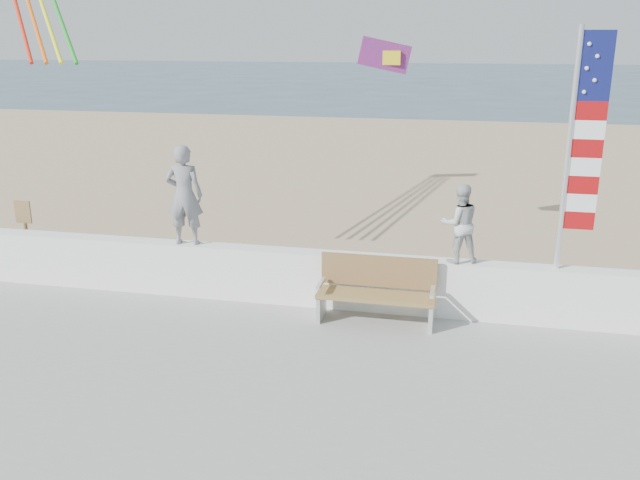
% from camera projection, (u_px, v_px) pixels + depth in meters
% --- Properties ---
extents(ground, '(220.00, 220.00, 0.00)m').
position_uv_depth(ground, '(278.00, 369.00, 9.38)').
color(ground, '#2B4456').
rests_on(ground, ground).
extents(sand, '(90.00, 40.00, 0.08)m').
position_uv_depth(sand, '(371.00, 210.00, 17.78)').
color(sand, tan).
rests_on(sand, ground).
extents(seawall, '(30.00, 0.35, 0.90)m').
position_uv_depth(seawall, '(311.00, 278.00, 11.06)').
color(seawall, white).
rests_on(seawall, boardwalk).
extents(adult, '(0.65, 0.47, 1.67)m').
position_uv_depth(adult, '(184.00, 195.00, 11.13)').
color(adult, gray).
rests_on(adult, seawall).
extents(child, '(0.71, 0.62, 1.22)m').
position_uv_depth(child, '(460.00, 224.00, 10.28)').
color(child, '#BEBEBE').
rests_on(child, seawall).
extents(bench, '(1.80, 0.57, 1.00)m').
position_uv_depth(bench, '(377.00, 290.00, 10.39)').
color(bench, olive).
rests_on(bench, boardwalk).
extents(flag, '(0.50, 0.08, 3.50)m').
position_uv_depth(flag, '(579.00, 141.00, 9.58)').
color(flag, white).
rests_on(flag, seawall).
extents(parafoil_kite, '(1.14, 0.49, 0.76)m').
position_uv_depth(parafoil_kite, '(385.00, 56.00, 13.79)').
color(parafoil_kite, red).
rests_on(parafoil_kite, ground).
extents(sign, '(0.32, 0.07, 1.46)m').
position_uv_depth(sign, '(26.00, 232.00, 12.52)').
color(sign, olive).
rests_on(sign, sand).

